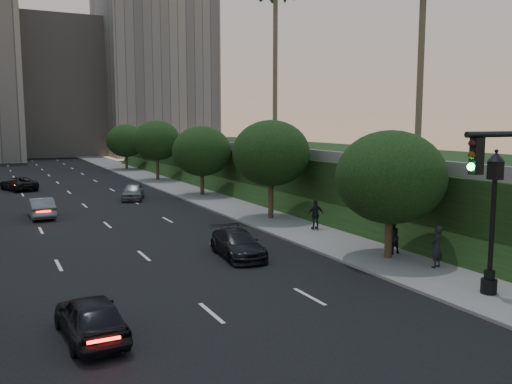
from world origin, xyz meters
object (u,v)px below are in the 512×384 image
sedan_near_left (91,317)px  sedan_far_right (133,191)px  sedan_far_left (18,184)px  sedan_near_right (238,244)px  street_lamp (492,229)px  pedestrian_b (392,237)px  pedestrian_c (316,214)px  sedan_mid_left (41,208)px  pedestrian_a (437,247)px

sedan_near_left → sedan_far_right: bearing=-109.3°
sedan_far_left → sedan_near_right: bearing=84.5°
sedan_near_left → sedan_far_right: (8.39, 29.04, 0.01)m
street_lamp → pedestrian_b: size_ratio=3.26×
pedestrian_b → pedestrian_c: bearing=-90.3°
pedestrian_b → sedan_mid_left: bearing=-53.7°
sedan_far_right → pedestrian_c: bearing=-50.6°
pedestrian_b → pedestrian_c: size_ratio=0.96×
sedan_far_left → pedestrian_b: size_ratio=2.77×
pedestrian_a → pedestrian_c: size_ratio=1.06×
street_lamp → sedan_far_right: bearing=100.4°
sedan_near_left → pedestrian_a: 15.19m
pedestrian_a → pedestrian_c: pedestrian_a is taller
pedestrian_b → pedestrian_c: (-0.02, 6.88, 0.04)m
sedan_mid_left → sedan_near_right: bearing=113.8°
street_lamp → sedan_near_right: street_lamp is taller
sedan_far_right → street_lamp: bearing=-60.2°
street_lamp → pedestrian_c: street_lamp is taller
sedan_near_right → pedestrian_c: pedestrian_c is taller
sedan_near_left → sedan_mid_left: sedan_mid_left is taller
sedan_near_left → sedan_near_right: (8.22, 7.22, -0.05)m
pedestrian_a → pedestrian_c: 9.75m
sedan_far_left → pedestrian_b: 39.30m
sedan_mid_left → street_lamp: bearing=116.0°
sedan_near_left → sedan_far_left: sedan_near_left is taller
sedan_far_right → pedestrian_c: 19.44m
sedan_near_left → sedan_mid_left: (0.56, 23.24, 0.01)m
pedestrian_a → pedestrian_b: (-0.10, 2.87, -0.09)m
sedan_mid_left → pedestrian_a: 26.57m
sedan_near_left → pedestrian_a: (15.15, 1.03, 0.40)m
sedan_near_right → street_lamp: bearing=-53.4°
sedan_near_left → sedan_far_right: size_ratio=0.98×
sedan_near_right → pedestrian_b: (6.83, -3.32, 0.36)m
sedan_mid_left → sedan_far_right: (7.83, 5.81, 0.00)m
sedan_far_left → street_lamp: bearing=88.8°
sedan_far_right → pedestrian_a: (6.76, -28.01, 0.39)m
sedan_near_left → sedan_far_left: size_ratio=0.86×
street_lamp → sedan_near_right: (-5.99, 9.83, -1.98)m
pedestrian_c → sedan_mid_left: bearing=-34.0°
sedan_far_left → sedan_near_right: size_ratio=1.06×
sedan_near_right → pedestrian_c: bearing=32.9°
street_lamp → sedan_near_right: size_ratio=1.24×
pedestrian_b → pedestrian_c: pedestrian_c is taller
street_lamp → pedestrian_c: 13.51m
street_lamp → sedan_near_left: 14.58m
street_lamp → pedestrian_c: size_ratio=3.13×
street_lamp → sedan_mid_left: bearing=117.9°
pedestrian_a → pedestrian_c: bearing=-107.4°
sedan_near_left → pedestrian_c: 18.50m
sedan_mid_left → pedestrian_b: (14.49, -19.33, 0.30)m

